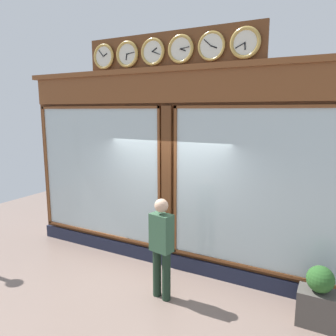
# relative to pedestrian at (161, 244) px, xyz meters

# --- Properties ---
(shop_facade) EXTENTS (6.85, 0.42, 4.44)m
(shop_facade) POSITION_rel_pedestrian_xyz_m (0.43, -1.16, 1.04)
(shop_facade) COLOR #5B3319
(shop_facade) RESTS_ON ground_plane
(pedestrian) EXTENTS (0.40, 0.28, 1.69)m
(pedestrian) POSITION_rel_pedestrian_xyz_m (0.00, 0.00, 0.00)
(pedestrian) COLOR #1C2F21
(pedestrian) RESTS_ON ground_plane
(planter_box) EXTENTS (0.56, 0.36, 0.52)m
(planter_box) POSITION_rel_pedestrian_xyz_m (-2.32, -0.45, -0.67)
(planter_box) COLOR #4C4742
(planter_box) RESTS_ON ground_plane
(planter_shrub) EXTENTS (0.38, 0.38, 0.38)m
(planter_shrub) POSITION_rel_pedestrian_xyz_m (-2.32, -0.45, -0.22)
(planter_shrub) COLOR #285623
(planter_shrub) RESTS_ON planter_box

